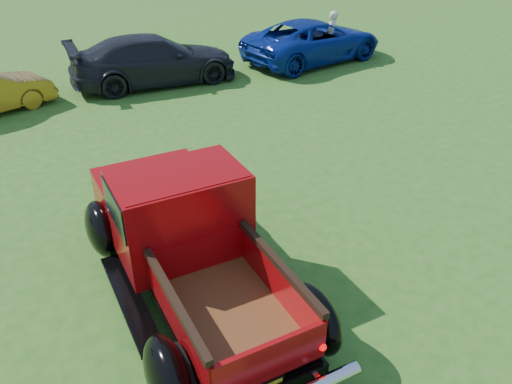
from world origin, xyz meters
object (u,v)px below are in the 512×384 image
Objects in this scene: pickup_truck at (183,233)px; show_car_blue at (313,41)px; show_car_grey at (154,60)px; spectator at (331,37)px.

pickup_truck is 12.22m from show_car_blue.
show_car_blue is at bearing -89.55° from show_car_grey.
show_car_blue is at bearing 47.71° from pickup_truck.
spectator reaches higher than show_car_grey.
spectator is (6.08, -1.35, 0.12)m from show_car_grey.
show_car_grey is (3.74, 8.86, -0.15)m from pickup_truck.
show_car_grey is 6.22m from spectator.
show_car_blue is (5.61, -0.99, -0.02)m from show_car_grey.
show_car_grey is 0.98× the size of show_car_blue.
show_car_blue is (9.35, 7.87, -0.16)m from pickup_truck.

